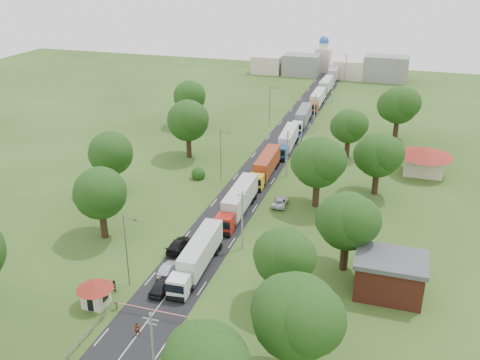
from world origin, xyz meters
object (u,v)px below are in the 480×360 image
at_px(car_lane_mid, 168,269).
at_px(pedestrian_near, 137,330).
at_px(truck_0, 198,256).
at_px(guard_booth, 95,290).
at_px(info_sign, 301,138).
at_px(car_lane_front, 161,286).
at_px(boom_barrier, 140,308).

xyz_separation_m(car_lane_mid, pedestrian_near, (2.01, -12.40, 0.12)).
bearing_deg(truck_0, guard_booth, -128.88).
bearing_deg(info_sign, car_lane_mid, -97.92).
bearing_deg(guard_booth, info_sign, 78.32).
bearing_deg(info_sign, car_lane_front, -96.43).
height_order(car_lane_front, pedestrian_near, car_lane_front).
bearing_deg(truck_0, pedestrian_near, -95.96).
height_order(guard_booth, car_lane_front, guard_booth).
relative_size(guard_booth, truck_0, 0.30).
height_order(boom_barrier, info_sign, info_sign).
height_order(boom_barrier, car_lane_front, car_lane_front).
distance_m(guard_booth, car_lane_front, 8.08).
relative_size(car_lane_mid, pedestrian_near, 2.59).
xyz_separation_m(car_lane_front, car_lane_mid, (-0.91, 3.90, -0.13)).
bearing_deg(boom_barrier, car_lane_mid, 93.55).
relative_size(boom_barrier, pedestrian_near, 5.81).
xyz_separation_m(guard_booth, pedestrian_near, (7.30, -3.50, -1.37)).
distance_m(truck_0, car_lane_mid, 4.32).
bearing_deg(guard_booth, truck_0, 51.12).
height_order(guard_booth, pedestrian_near, guard_booth).
bearing_deg(guard_booth, pedestrian_near, -25.62).
xyz_separation_m(info_sign, pedestrian_near, (-5.10, -63.50, -2.21)).
xyz_separation_m(truck_0, car_lane_mid, (-3.51, -2.02, -1.51)).
xyz_separation_m(boom_barrier, guard_booth, (-5.84, -0.00, 1.27)).
bearing_deg(truck_0, info_sign, 85.81).
relative_size(info_sign, car_lane_front, 0.86).
bearing_deg(info_sign, guard_booth, -101.68).
relative_size(info_sign, pedestrian_near, 2.58).
bearing_deg(truck_0, boom_barrier, -105.18).
height_order(truck_0, pedestrian_near, truck_0).
distance_m(guard_booth, pedestrian_near, 8.21).
bearing_deg(guard_booth, car_lane_mid, 59.27).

